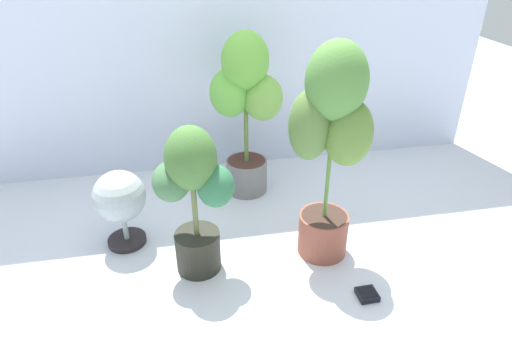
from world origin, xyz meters
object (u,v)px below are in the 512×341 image
object	(u,v)px
potted_plant_front_right	(331,139)
hygrometer_box	(367,294)
potted_plant_back_center	(246,103)
floor_fan	(120,199)
potted_plant_front_left	(194,193)

from	to	relation	value
potted_plant_front_right	hygrometer_box	distance (m)	0.65
potted_plant_back_center	hygrometer_box	bearing A→B (deg)	-69.76
hygrometer_box	potted_plant_front_right	bearing A→B (deg)	-164.96
hygrometer_box	floor_fan	xyz separation A→B (m)	(-0.99, 0.55, 0.23)
potted_plant_front_right	potted_plant_front_left	bearing A→B (deg)	-179.53
potted_plant_front_left	floor_fan	world-z (taller)	potted_plant_front_left
potted_plant_back_center	potted_plant_front_left	distance (m)	0.70
potted_plant_back_center	potted_plant_front_right	world-z (taller)	potted_plant_front_right
floor_fan	potted_plant_back_center	bearing A→B (deg)	129.33
potted_plant_back_center	potted_plant_front_right	xyz separation A→B (m)	(0.25, -0.61, 0.05)
potted_plant_front_left	hygrometer_box	world-z (taller)	potted_plant_front_left
floor_fan	hygrometer_box	bearing A→B (deg)	70.21
potted_plant_back_center	potted_plant_front_left	world-z (taller)	potted_plant_back_center
potted_plant_front_right	potted_plant_front_left	size ratio (longest dim) A/B	1.44
potted_plant_front_left	hygrometer_box	xyz separation A→B (m)	(0.66, -0.31, -0.38)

